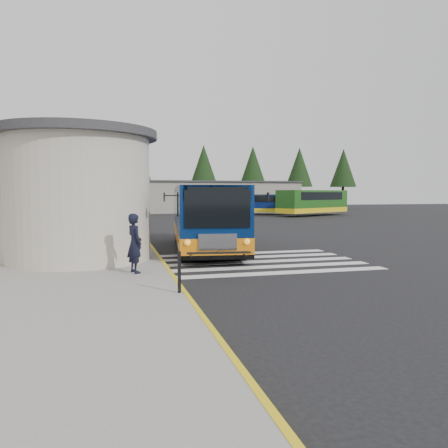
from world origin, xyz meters
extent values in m
plane|color=black|center=(0.00, 0.00, 0.00)|extent=(140.00, 140.00, 0.00)
cube|color=gray|center=(-9.00, 4.00, 0.07)|extent=(10.00, 34.00, 0.15)
cube|color=yellow|center=(-4.05, 4.00, 0.08)|extent=(0.12, 34.00, 0.16)
cylinder|color=beige|center=(-7.00, 0.50, 2.40)|extent=(5.20, 5.20, 4.50)
cylinder|color=#38383A|center=(-7.00, 0.50, 4.80)|extent=(5.80, 5.80, 0.30)
cube|color=black|center=(-6.48, 5.00, 1.25)|extent=(0.08, 1.20, 2.20)
cube|color=#38383A|center=(-6.00, 5.00, 2.55)|extent=(1.20, 1.80, 0.12)
cube|color=silver|center=(-0.50, -3.20, 0.01)|extent=(8.00, 0.55, 0.01)
cube|color=silver|center=(-0.50, -2.00, 0.01)|extent=(8.00, 0.55, 0.01)
cube|color=silver|center=(-0.50, -0.80, 0.01)|extent=(8.00, 0.55, 0.01)
cube|color=silver|center=(-0.50, 0.40, 0.01)|extent=(8.00, 0.55, 0.01)
cube|color=silver|center=(-0.50, 1.60, 0.01)|extent=(8.00, 0.55, 0.01)
cube|color=gray|center=(6.00, 42.00, 2.00)|extent=(26.00, 8.00, 4.00)
cube|color=#38383A|center=(6.00, 42.00, 4.10)|extent=(26.40, 8.40, 0.20)
cylinder|color=black|center=(-12.00, 50.00, 1.80)|extent=(0.44, 0.44, 3.60)
cone|color=black|center=(-12.00, 50.00, 6.80)|extent=(4.40, 4.40, 6.40)
cylinder|color=black|center=(-2.00, 50.00, 1.80)|extent=(0.44, 0.44, 3.60)
cone|color=black|center=(-2.00, 50.00, 6.80)|extent=(4.40, 4.40, 6.40)
cylinder|color=black|center=(8.00, 50.00, 1.80)|extent=(0.44, 0.44, 3.60)
cone|color=black|center=(8.00, 50.00, 6.80)|extent=(4.40, 4.40, 6.40)
cylinder|color=black|center=(16.00, 50.00, 1.80)|extent=(0.44, 0.44, 3.60)
cone|color=black|center=(16.00, 50.00, 6.80)|extent=(4.40, 4.40, 6.40)
cylinder|color=black|center=(24.00, 50.00, 1.80)|extent=(0.44, 0.44, 3.60)
cone|color=black|center=(24.00, 50.00, 6.80)|extent=(4.40, 4.40, 6.40)
cylinder|color=black|center=(32.00, 50.00, 1.80)|extent=(0.44, 0.44, 3.60)
cone|color=black|center=(32.00, 50.00, 6.80)|extent=(4.40, 4.40, 6.40)
cube|color=#061E4F|center=(-1.62, 3.19, 1.68)|extent=(3.79, 9.87, 2.51)
cube|color=orange|center=(-1.62, 3.19, 0.73)|extent=(3.82, 9.91, 0.60)
cube|color=black|center=(-1.62, 3.19, 0.37)|extent=(3.81, 9.90, 0.24)
cube|color=black|center=(-2.19, -1.61, 2.09)|extent=(2.34, 0.34, 1.34)
cube|color=silver|center=(-2.19, -1.62, 0.91)|extent=(1.39, 0.23, 0.59)
cube|color=black|center=(-2.86, 4.20, 2.19)|extent=(0.87, 7.01, 0.96)
cube|color=black|center=(-0.17, 3.88, 2.19)|extent=(0.87, 7.01, 0.96)
cylinder|color=black|center=(-3.16, 0.15, 0.51)|extent=(0.44, 1.06, 1.03)
cylinder|color=black|center=(-0.83, -0.13, 0.51)|extent=(0.44, 1.06, 1.03)
cylinder|color=black|center=(-2.46, 6.09, 0.51)|extent=(0.44, 1.06, 1.03)
cylinder|color=black|center=(-0.12, 5.82, 0.51)|extent=(0.44, 1.06, 1.03)
cube|color=black|center=(-4.03, -1.20, 2.51)|extent=(0.08, 0.20, 0.32)
cube|color=black|center=(-0.31, -1.65, 2.51)|extent=(0.08, 0.20, 0.32)
imported|color=black|center=(-5.15, -2.78, 1.09)|extent=(0.66, 0.80, 1.87)
imported|color=black|center=(-6.34, -0.28, 1.04)|extent=(1.06, 1.09, 1.77)
cylinder|color=black|center=(-4.20, -5.85, 0.67)|extent=(0.09, 0.09, 1.05)
cube|color=#06164F|center=(10.45, 33.61, 1.40)|extent=(8.39, 4.75, 2.07)
cube|color=yellow|center=(10.45, 33.61, 0.56)|extent=(8.43, 4.78, 0.45)
cube|color=black|center=(10.45, 33.61, 1.89)|extent=(6.71, 4.21, 0.72)
cube|color=#1C5115|center=(16.53, 29.42, 1.68)|extent=(9.93, 6.80, 2.49)
cube|color=yellow|center=(16.53, 29.42, 0.67)|extent=(9.97, 6.84, 0.54)
cube|color=black|center=(16.53, 29.42, 2.27)|extent=(8.02, 5.87, 0.87)
camera|label=1|loc=(-5.80, -16.64, 2.68)|focal=35.00mm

